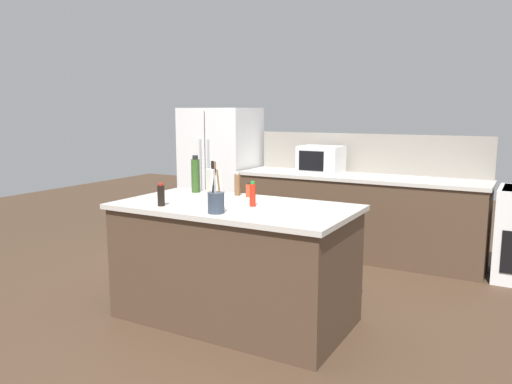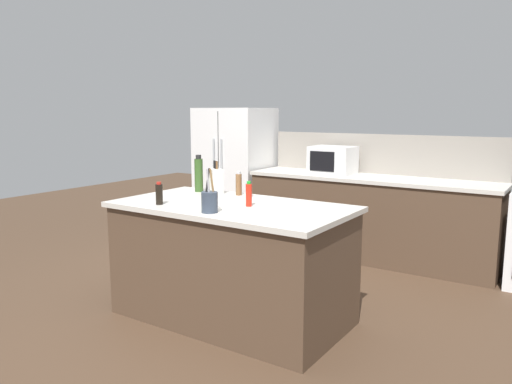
{
  "view_description": "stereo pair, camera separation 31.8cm",
  "coord_description": "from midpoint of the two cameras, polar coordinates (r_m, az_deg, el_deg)",
  "views": [
    {
      "loc": [
        2.02,
        -3.26,
        1.66
      ],
      "look_at": [
        0.0,
        0.35,
        0.99
      ],
      "focal_mm": 35.0,
      "sensor_mm": 36.0,
      "label": 1
    },
    {
      "loc": [
        2.29,
        -3.1,
        1.66
      ],
      "look_at": [
        0.0,
        0.35,
        0.99
      ],
      "focal_mm": 35.0,
      "sensor_mm": 36.0,
      "label": 2
    }
  ],
  "objects": [
    {
      "name": "ground_plane",
      "position": [
        4.19,
        -0.49,
        -14.16
      ],
      "size": [
        14.0,
        14.0,
        0.0
      ],
      "primitive_type": "plane",
      "color": "#473323"
    },
    {
      "name": "back_counter_run",
      "position": [
        5.82,
        14.29,
        -2.88
      ],
      "size": [
        2.8,
        0.66,
        0.94
      ],
      "color": "#4C3828",
      "rests_on": "ground_plane"
    },
    {
      "name": "wall_backsplash",
      "position": [
        6.01,
        15.55,
        4.19
      ],
      "size": [
        2.76,
        0.03,
        0.46
      ],
      "primitive_type": "cube",
      "color": "gray",
      "rests_on": "back_counter_run"
    },
    {
      "name": "kitchen_island",
      "position": [
        4.02,
        -0.5,
        -7.99
      ],
      "size": [
        1.87,
        1.0,
        0.94
      ],
      "color": "#4C3828",
      "rests_on": "ground_plane"
    },
    {
      "name": "refrigerator",
      "position": [
        6.65,
        -1.02,
        2.22
      ],
      "size": [
        0.91,
        0.75,
        1.7
      ],
      "color": "white",
      "rests_on": "ground_plane"
    },
    {
      "name": "microwave",
      "position": [
        5.88,
        10.3,
        3.6
      ],
      "size": [
        0.49,
        0.39,
        0.32
      ],
      "color": "white",
      "rests_on": "back_counter_run"
    },
    {
      "name": "knife_block",
      "position": [
        4.41,
        -2.56,
        1.28
      ],
      "size": [
        0.16,
        0.15,
        0.29
      ],
      "rotation": [
        0.0,
        0.0,
        -0.57
      ],
      "color": "beige",
      "rests_on": "kitchen_island"
    },
    {
      "name": "utensil_crock",
      "position": [
        3.59,
        -2.8,
        -1.07
      ],
      "size": [
        0.12,
        0.12,
        0.32
      ],
      "color": "#333D4C",
      "rests_on": "kitchen_island"
    },
    {
      "name": "olive_oil_bottle",
      "position": [
        4.52,
        -4.57,
        2.01
      ],
      "size": [
        0.08,
        0.08,
        0.33
      ],
      "color": "#2D4C1E",
      "rests_on": "kitchen_island"
    },
    {
      "name": "pepper_grinder",
      "position": [
        4.32,
        0.12,
        0.91
      ],
      "size": [
        0.05,
        0.05,
        0.21
      ],
      "color": "brown",
      "rests_on": "kitchen_island"
    },
    {
      "name": "hot_sauce_bottle",
      "position": [
        3.81,
        1.56,
        -0.3
      ],
      "size": [
        0.05,
        0.05,
        0.19
      ],
      "color": "red",
      "rests_on": "kitchen_island"
    },
    {
      "name": "soy_sauce_bottle",
      "position": [
        3.93,
        -8.75,
        -0.23
      ],
      "size": [
        0.06,
        0.06,
        0.18
      ],
      "color": "black",
      "rests_on": "kitchen_island"
    },
    {
      "name": "spice_jar_paprika",
      "position": [
        4.25,
        1.35,
        0.22
      ],
      "size": [
        0.05,
        0.05,
        0.12
      ],
      "color": "#B73D1E",
      "rests_on": "kitchen_island"
    }
  ]
}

